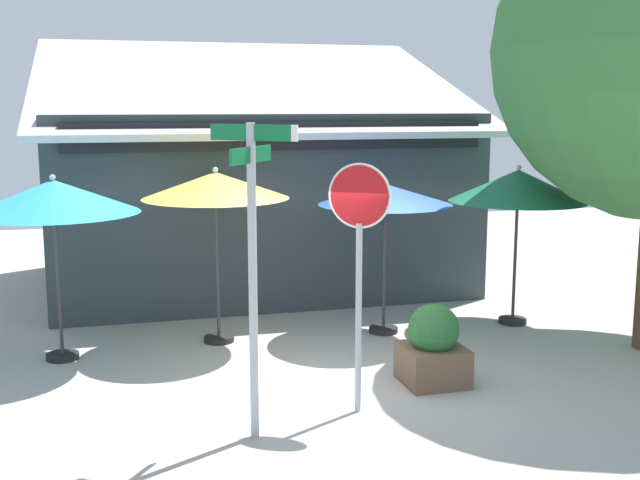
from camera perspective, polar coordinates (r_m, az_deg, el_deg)
ground_plane at (r=10.29m, az=1.92°, el=-10.19°), size 28.00×28.00×0.10m
cafe_building at (r=15.56m, az=-4.82°, el=3.37°), size 7.92×5.68×4.78m
street_sign_post at (r=8.07m, az=-4.83°, el=-0.76°), size 0.78×0.73×3.28m
stop_sign at (r=8.75m, az=2.81°, el=-0.25°), size 0.58×0.44×2.83m
patio_umbrella_teal_left at (r=11.14m, az=-18.51°, el=2.88°), size 2.27×2.27×2.54m
patio_umbrella_mustard_center at (r=11.46m, az=-7.47°, el=3.78°), size 2.11×2.11×2.57m
patio_umbrella_royal_blue_right at (r=11.90m, az=4.68°, el=3.13°), size 2.01×2.01×2.35m
patio_umbrella_forest_green_far_right at (r=12.74m, az=13.98°, el=3.72°), size 2.14×2.14×2.52m
sidewalk_planter at (r=10.10m, az=8.09°, el=-7.62°), size 0.76×0.76×1.02m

